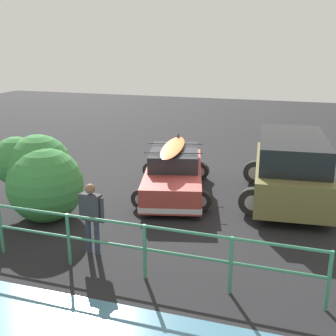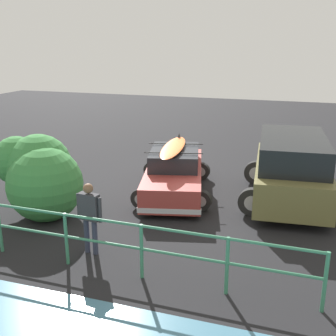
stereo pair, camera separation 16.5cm
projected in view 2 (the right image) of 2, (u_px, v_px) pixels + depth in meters
The scene contains 6 objects.
ground_plane at pixel (174, 189), 13.19m from camera, with size 44.00×44.00×0.02m, color black.
sedan_car at pixel (174, 172), 12.76m from camera, with size 2.82×4.65×1.59m.
suv_car at pixel (291, 169), 11.96m from camera, with size 2.95×4.73×1.89m.
person_bystander at pixel (89, 212), 8.94m from camera, with size 0.62×0.24×1.60m.
railing_fence at pixel (66, 231), 8.55m from camera, with size 10.05×0.20×1.13m.
bush_near_left at pixel (41, 175), 11.05m from camera, with size 2.60×2.22×2.18m.
Camera 2 is at (-3.71, 11.87, 4.44)m, focal length 45.00 mm.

